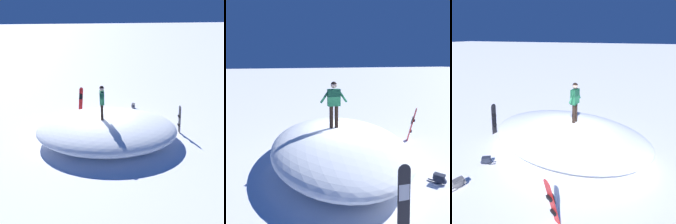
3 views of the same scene
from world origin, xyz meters
TOP-DOWN VIEW (x-y plane):
  - ground at (0.00, 0.00)m, footprint 240.00×240.00m
  - snow_mound at (-0.25, 0.58)m, footprint 8.09×6.18m
  - snowboarder_standing at (0.00, 0.68)m, footprint 0.28×1.05m
  - snowboard_primary_upright at (0.81, -3.60)m, footprint 0.42×0.45m
  - snowboard_secondary_upright at (-4.34, 0.61)m, footprint 0.21×0.31m
  - backpack_far at (-2.90, -1.82)m, footprint 0.60×0.47m

SIDE VIEW (x-z plane):
  - ground at x=0.00m, z-range 0.00..0.00m
  - backpack_far at x=-2.90m, z-range 0.00..0.32m
  - snow_mound at x=-0.25m, z-range 0.00..1.31m
  - snowboard_primary_upright at x=0.81m, z-range 0.03..1.66m
  - snowboard_secondary_upright at x=-4.34m, z-range 0.03..1.69m
  - snowboarder_standing at x=0.00m, z-range 1.49..3.25m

